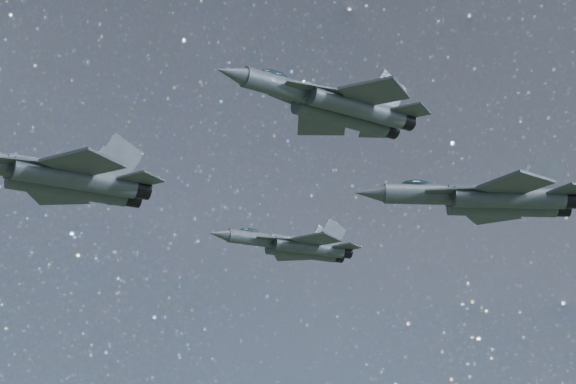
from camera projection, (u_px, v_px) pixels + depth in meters
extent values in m
cube|color=#31393E|center=(66.00, 175.00, 70.32)|extent=(8.77, 4.31, 1.38)
cylinder|color=#31393E|center=(76.00, 178.00, 69.46)|extent=(8.99, 4.44, 1.66)
cylinder|color=#31393E|center=(68.00, 187.00, 71.24)|extent=(8.99, 4.44, 1.66)
cylinder|color=black|center=(140.00, 189.00, 71.59)|extent=(1.80, 1.89, 1.53)
cylinder|color=black|center=(131.00, 197.00, 73.37)|extent=(1.80, 1.89, 1.53)
cube|color=#31393E|center=(21.00, 162.00, 67.52)|extent=(5.64, 1.90, 0.13)
cube|color=#31393E|center=(12.00, 174.00, 69.92)|extent=(5.38, 3.76, 0.13)
cube|color=#31393E|center=(83.00, 164.00, 67.30)|extent=(6.10, 6.02, 0.21)
cube|color=#31393E|center=(56.00, 194.00, 73.35)|extent=(4.98, 5.38, 0.21)
cube|color=#31393E|center=(141.00, 179.00, 70.32)|extent=(3.61, 3.59, 0.16)
cube|color=#31393E|center=(120.00, 199.00, 74.41)|extent=(2.92, 3.09, 0.16)
cube|color=#31393E|center=(119.00, 158.00, 71.25)|extent=(3.64, 1.06, 3.79)
cube|color=#31393E|center=(109.00, 169.00, 73.48)|extent=(3.46, 1.63, 3.79)
cylinder|color=#31393E|center=(259.00, 239.00, 91.18)|extent=(6.44, 2.99, 1.33)
cone|color=#31393E|center=(219.00, 234.00, 89.58)|extent=(2.30, 1.70, 1.20)
ellipsoid|color=black|center=(250.00, 232.00, 90.99)|extent=(2.20, 1.41, 0.66)
cube|color=#31393E|center=(302.00, 245.00, 92.90)|extent=(7.09, 3.12, 1.11)
cylinder|color=#31393E|center=(309.00, 247.00, 92.17)|extent=(7.26, 3.22, 1.33)
cylinder|color=#31393E|center=(301.00, 252.00, 93.64)|extent=(7.26, 3.22, 1.33)
cylinder|color=black|center=(345.00, 252.00, 93.71)|extent=(1.40, 1.48, 1.23)
cylinder|color=black|center=(337.00, 256.00, 95.17)|extent=(1.40, 1.48, 1.23)
cube|color=#31393E|center=(279.00, 239.00, 90.76)|extent=(4.50, 1.30, 0.10)
cube|color=#31393E|center=(269.00, 245.00, 92.73)|extent=(4.39, 2.83, 0.10)
cube|color=#31393E|center=(317.00, 240.00, 90.40)|extent=(4.90, 4.87, 0.17)
cube|color=#31393E|center=(291.00, 255.00, 95.39)|extent=(4.15, 4.44, 0.17)
cube|color=#31393E|center=(347.00, 247.00, 92.68)|extent=(2.90, 2.90, 0.13)
cube|color=#31393E|center=(329.00, 257.00, 96.05)|extent=(2.43, 2.55, 0.13)
cube|color=#31393E|center=(333.00, 234.00, 93.50)|extent=(2.95, 0.70, 3.04)
cube|color=#31393E|center=(323.00, 239.00, 95.33)|extent=(2.83, 1.16, 3.04)
cylinder|color=#31393E|center=(288.00, 89.00, 62.27)|extent=(6.50, 3.87, 1.37)
cone|color=#31393E|center=(231.00, 73.00, 60.13)|extent=(2.43, 1.97, 1.23)
ellipsoid|color=black|center=(274.00, 76.00, 61.95)|extent=(2.29, 1.69, 0.68)
cube|color=#31393E|center=(345.00, 105.00, 64.57)|extent=(7.12, 4.11, 1.14)
cylinder|color=#31393E|center=(357.00, 107.00, 63.92)|extent=(7.31, 4.23, 1.37)
cylinder|color=#31393E|center=(342.00, 116.00, 65.32)|extent=(7.31, 4.23, 1.37)
cylinder|color=black|center=(404.00, 120.00, 65.98)|extent=(1.55, 1.62, 1.27)
cylinder|color=black|center=(389.00, 129.00, 67.37)|extent=(1.55, 1.62, 1.27)
cube|color=#31393E|center=(318.00, 89.00, 62.09)|extent=(4.67, 1.95, 0.11)
cube|color=#31393E|center=(298.00, 102.00, 63.98)|extent=(4.30, 3.40, 0.11)
cube|color=#31393E|center=(374.00, 93.00, 62.22)|extent=(5.00, 4.89, 0.18)
cube|color=#31393E|center=(322.00, 124.00, 66.96)|extent=(3.85, 4.22, 0.18)
cube|color=#31393E|center=(411.00, 111.00, 64.95)|extent=(2.97, 2.93, 0.13)
cube|color=#31393E|center=(375.00, 131.00, 68.16)|extent=(2.25, 2.40, 0.13)
cube|color=#31393E|center=(388.00, 92.00, 65.60)|extent=(2.94, 1.13, 3.13)
cube|color=#31393E|center=(369.00, 103.00, 67.34)|extent=(2.75, 1.58, 3.13)
cylinder|color=#31393E|center=(433.00, 194.00, 82.31)|extent=(8.47, 2.52, 1.76)
cone|color=#31393E|center=(370.00, 193.00, 82.00)|extent=(2.84, 1.82, 1.58)
ellipsoid|color=black|center=(417.00, 185.00, 82.52)|extent=(2.78, 1.43, 0.87)
cube|color=#31393E|center=(500.00, 197.00, 82.64)|extent=(9.36, 2.54, 1.46)
cylinder|color=#31393E|center=(509.00, 198.00, 81.43)|extent=(9.59, 2.63, 1.76)
cylinder|color=#31393E|center=(502.00, 206.00, 83.56)|extent=(9.59, 2.63, 1.76)
cylinder|color=black|center=(569.00, 199.00, 81.74)|extent=(1.61, 1.75, 1.62)
cylinder|color=black|center=(560.00, 208.00, 83.86)|extent=(1.61, 1.75, 1.62)
cube|color=#31393E|center=(460.00, 191.00, 80.96)|extent=(5.97, 2.83, 0.14)
cube|color=#31393E|center=(452.00, 202.00, 83.82)|extent=(5.95, 1.82, 0.14)
cube|color=#31393E|center=(515.00, 185.00, 78.95)|extent=(6.00, 6.25, 0.23)
cube|color=#31393E|center=(491.00, 213.00, 86.16)|extent=(6.34, 6.45, 0.23)
cube|color=#31393E|center=(570.00, 191.00, 80.40)|extent=(3.53, 3.64, 0.17)
cube|color=#31393E|center=(550.00, 210.00, 85.28)|extent=(3.74, 3.80, 0.17)
cube|color=#31393E|center=(546.00, 174.00, 82.07)|extent=(3.89, 0.86, 4.01)
cube|color=#31393E|center=(536.00, 185.00, 84.72)|extent=(3.93, 0.59, 4.01)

